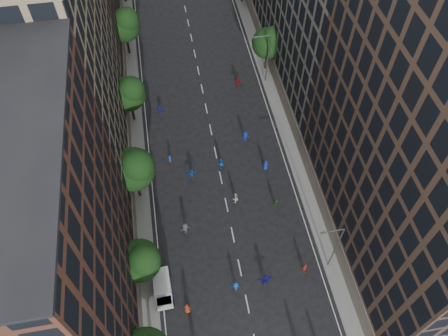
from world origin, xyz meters
The scene contains 29 objects.
ground centered at (0.00, 40.00, 0.00)m, with size 240.00×240.00×0.00m, color black.
sidewalk_left centered at (-12.00, 47.50, 0.07)m, with size 4.00×105.00×0.15m, color slate.
sidewalk_right centered at (12.00, 47.50, 0.07)m, with size 4.00×105.00×0.15m, color slate.
bldg_left_a centered at (-19.00, 11.00, 15.00)m, with size 14.00×22.00×30.00m, color #522D1F.
bldg_left_b centered at (-19.00, 35.00, 17.00)m, with size 14.00×26.00×34.00m, color #8D795C.
bldg_right_a centered at (19.00, 15.00, 18.00)m, with size 14.00×30.00×36.00m, color #4D3629.
tree_left_1 centered at (-11.02, 13.86, 5.55)m, with size 4.80×4.80×8.21m.
tree_left_2 centered at (-10.99, 25.83, 6.36)m, with size 5.60×5.60×9.45m.
tree_left_3 centered at (-11.02, 39.85, 5.82)m, with size 5.00×5.00×8.58m.
tree_left_4 centered at (-11.00, 55.84, 6.10)m, with size 5.40×5.40×9.08m.
tree_right_a centered at (11.38, 47.85, 5.63)m, with size 5.00×5.00×8.39m.
streetlamp_near centered at (10.37, 12.00, 5.17)m, with size 2.64×0.22×9.06m.
streetlamp_far centered at (10.37, 45.00, 5.17)m, with size 2.64×0.22×9.06m.
cargo_van centered at (-9.30, 12.09, 1.21)m, with size 2.17×4.39×2.30m.
skater_3 centered at (-0.99, 10.93, 0.83)m, with size 1.07×0.62×1.66m, color #1348A1.
skater_4 centered at (-8.50, 11.11, 0.82)m, with size 0.97×0.40×1.65m, color #173ABB.
skater_5 centered at (2.54, 11.13, 0.90)m, with size 1.67×0.53×1.80m, color #1914AA.
skater_6 centered at (-6.84, 9.34, 0.91)m, with size 0.89×0.58×1.83m, color #973419.
skater_7 centered at (7.49, 11.77, 0.80)m, with size 0.59×0.38×1.61m, color maroon.
skater_8 centered at (1.22, 22.75, 0.92)m, with size 0.89×0.69×1.83m, color silver.
skater_9 centered at (-5.82, 19.38, 0.97)m, with size 1.25×0.72×1.94m, color #404045.
skater_10 centered at (6.34, 21.21, 0.78)m, with size 0.92×0.38×1.57m, color #1F6920.
skater_11 centered at (-3.91, 27.66, 0.85)m, with size 1.58×0.50×1.70m, color blue.
skater_12 centered at (6.41, 27.38, 0.84)m, with size 0.82×0.54×1.68m, color #1630B3.
skater_13 centered at (-6.62, 30.84, 0.75)m, with size 0.55×0.36×1.50m, color blue.
skater_14 centered at (0.29, 28.69, 0.96)m, with size 0.93×0.73×1.92m, color blue.
skater_15 centered at (4.65, 32.91, 0.92)m, with size 1.19×0.68×1.84m, color #142BA3.
skater_16 centered at (-7.19, 40.50, 0.82)m, with size 0.96×0.40×1.63m, color #1D17BD.
skater_17 centered at (5.90, 44.56, 0.95)m, with size 1.75×0.56×1.89m, color maroon.
Camera 1 is at (-5.60, -7.41, 49.51)m, focal length 35.00 mm.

